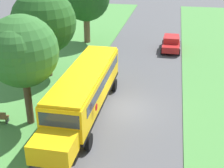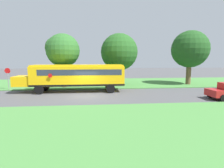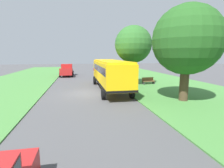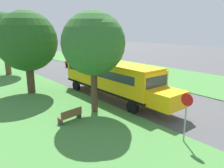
{
  "view_description": "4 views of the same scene",
  "coord_description": "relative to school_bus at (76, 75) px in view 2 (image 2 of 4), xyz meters",
  "views": [
    {
      "loc": [
        2.83,
        -19.35,
        10.84
      ],
      "look_at": [
        -0.98,
        -0.09,
        1.87
      ],
      "focal_mm": 50.0,
      "sensor_mm": 36.0,
      "label": 1
    },
    {
      "loc": [
        18.04,
        1.05,
        3.75
      ],
      "look_at": [
        0.19,
        2.73,
        1.25
      ],
      "focal_mm": 28.0,
      "sensor_mm": 36.0,
      "label": 2
    },
    {
      "loc": [
        0.67,
        16.95,
        3.7
      ],
      "look_at": [
        -2.32,
        1.53,
        1.1
      ],
      "focal_mm": 28.0,
      "sensor_mm": 36.0,
      "label": 3
    },
    {
      "loc": [
        -14.26,
        -15.56,
        5.9
      ],
      "look_at": [
        -2.11,
        -0.69,
        1.05
      ],
      "focal_mm": 35.0,
      "sensor_mm": 36.0,
      "label": 4
    }
  ],
  "objects": [
    {
      "name": "oak_tree_roadside_mid",
      "position": [
        -5.0,
        5.86,
        2.93
      ],
      "size": [
        5.36,
        5.36,
        7.54
      ],
      "color": "#4C3826",
      "rests_on": "ground"
    },
    {
      "name": "grass_far_side",
      "position": [
        11.6,
        1.24,
        -1.89
      ],
      "size": [
        10.0,
        80.0,
        0.07
      ],
      "primitive_type": "cube",
      "color": "#47843D",
      "rests_on": "ground"
    },
    {
      "name": "grass_verge",
      "position": [
        -7.4,
        1.24,
        -1.88
      ],
      "size": [
        12.0,
        80.0,
        0.08
      ],
      "primitive_type": "cube",
      "color": "#47843D",
      "rests_on": "ground"
    },
    {
      "name": "park_bench",
      "position": [
        -5.41,
        -2.41,
        -1.45
      ],
      "size": [
        1.65,
        0.72,
        0.92
      ],
      "color": "brown",
      "rests_on": "ground"
    },
    {
      "name": "stop_sign",
      "position": [
        -2.0,
        -8.55,
        -0.19
      ],
      "size": [
        0.08,
        0.68,
        2.74
      ],
      "color": "gray",
      "rests_on": "ground"
    },
    {
      "name": "oak_tree_far_end",
      "position": [
        -4.22,
        16.15,
        3.38
      ],
      "size": [
        5.39,
        5.39,
        7.99
      ],
      "color": "brown",
      "rests_on": "ground"
    },
    {
      "name": "school_bus",
      "position": [
        0.0,
        0.0,
        0.0
      ],
      "size": [
        2.85,
        12.42,
        3.16
      ],
      "color": "yellow",
      "rests_on": "ground"
    },
    {
      "name": "oak_tree_beside_bus",
      "position": [
        -3.16,
        -2.13,
        3.09
      ],
      "size": [
        4.35,
        4.42,
        7.14
      ],
      "color": "#4C3826",
      "rests_on": "ground"
    },
    {
      "name": "ground_plane",
      "position": [
        2.6,
        1.24,
        -1.92
      ],
      "size": [
        120.0,
        120.0,
        0.0
      ],
      "primitive_type": "plane",
      "color": "#4C4C4F"
    }
  ]
}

